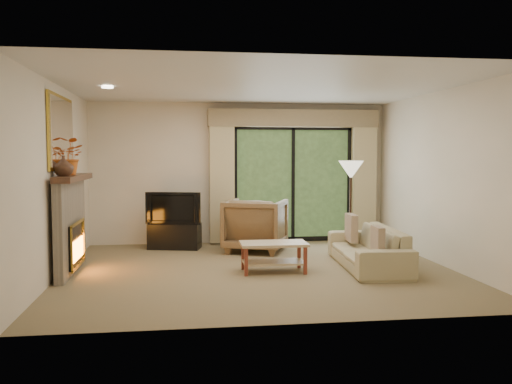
{
  "coord_description": "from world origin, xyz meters",
  "views": [
    {
      "loc": [
        -1.09,
        -7.58,
        1.66
      ],
      "look_at": [
        0.0,
        0.3,
        1.1
      ],
      "focal_mm": 38.0,
      "sensor_mm": 36.0,
      "label": 1
    }
  ],
  "objects": [
    {
      "name": "armchair",
      "position": [
        0.16,
        1.5,
        0.45
      ],
      "size": [
        1.26,
        1.27,
        0.9
      ],
      "primitive_type": "imported",
      "rotation": [
        0.0,
        0.0,
        2.77
      ],
      "color": "brown",
      "rests_on": "floor"
    },
    {
      "name": "cornice",
      "position": [
        1.0,
        2.36,
        2.32
      ],
      "size": [
        3.2,
        0.24,
        0.32
      ],
      "primitive_type": "cube",
      "color": "#927D5A",
      "rests_on": "wall_back"
    },
    {
      "name": "mirror",
      "position": [
        -2.71,
        0.2,
        1.95
      ],
      "size": [
        0.07,
        1.45,
        1.02
      ],
      "primitive_type": null,
      "color": "gold",
      "rests_on": "wall_left"
    },
    {
      "name": "curtain_left",
      "position": [
        -0.35,
        2.34,
        1.2
      ],
      "size": [
        0.45,
        0.18,
        2.35
      ],
      "primitive_type": "cube",
      "color": "#C7B583",
      "rests_on": "floor"
    },
    {
      "name": "curtain_right",
      "position": [
        2.35,
        2.34,
        1.2
      ],
      "size": [
        0.45,
        0.18,
        2.35
      ],
      "primitive_type": "cube",
      "color": "#C7B583",
      "rests_on": "floor"
    },
    {
      "name": "floor_lamp",
      "position": [
        1.71,
        1.12,
        0.77
      ],
      "size": [
        0.48,
        0.48,
        1.55
      ],
      "primitive_type": null,
      "rotation": [
        0.0,
        0.0,
        0.17
      ],
      "color": "beige",
      "rests_on": "floor"
    },
    {
      "name": "floor",
      "position": [
        0.0,
        0.0,
        0.0
      ],
      "size": [
        5.5,
        5.5,
        0.0
      ],
      "primitive_type": "plane",
      "color": "olive",
      "rests_on": "ground"
    },
    {
      "name": "tv",
      "position": [
        -1.21,
        1.95,
        0.72
      ],
      "size": [
        0.97,
        0.35,
        0.56
      ],
      "primitive_type": "imported",
      "rotation": [
        0.0,
        0.0,
        -0.24
      ],
      "color": "black",
      "rests_on": "media_console"
    },
    {
      "name": "wall_left",
      "position": [
        -2.75,
        0.0,
        1.3
      ],
      "size": [
        0.0,
        5.0,
        5.0
      ],
      "primitive_type": "plane",
      "rotation": [
        1.57,
        0.0,
        1.57
      ],
      "color": "beige",
      "rests_on": "ground"
    },
    {
      "name": "media_console",
      "position": [
        -1.21,
        1.95,
        0.22
      ],
      "size": [
        0.96,
        0.6,
        0.44
      ],
      "primitive_type": "cube",
      "rotation": [
        0.0,
        0.0,
        -0.24
      ],
      "color": "black",
      "rests_on": "floor"
    },
    {
      "name": "wall_back",
      "position": [
        0.0,
        2.5,
        1.3
      ],
      "size": [
        5.0,
        0.0,
        5.0
      ],
      "primitive_type": "plane",
      "rotation": [
        1.57,
        0.0,
        0.0
      ],
      "color": "beige",
      "rests_on": "ground"
    },
    {
      "name": "sofa",
      "position": [
        1.61,
        -0.03,
        0.29
      ],
      "size": [
        0.92,
        2.05,
        0.58
      ],
      "primitive_type": "imported",
      "rotation": [
        0.0,
        0.0,
        -1.64
      ],
      "color": "tan",
      "rests_on": "floor"
    },
    {
      "name": "wall_right",
      "position": [
        2.75,
        0.0,
        1.3
      ],
      "size": [
        0.0,
        5.0,
        5.0
      ],
      "primitive_type": "plane",
      "rotation": [
        1.57,
        0.0,
        -1.57
      ],
      "color": "beige",
      "rests_on": "ground"
    },
    {
      "name": "pillow_far",
      "position": [
        1.54,
        0.54,
        0.51
      ],
      "size": [
        0.14,
        0.43,
        0.42
      ],
      "primitive_type": "cube",
      "rotation": [
        0.0,
        0.0,
        -0.07
      ],
      "color": "#563025",
      "rests_on": "sofa"
    },
    {
      "name": "sliding_door",
      "position": [
        1.0,
        2.45,
        1.1
      ],
      "size": [
        2.26,
        0.1,
        2.16
      ],
      "primitive_type": null,
      "color": "black",
      "rests_on": "floor"
    },
    {
      "name": "vase",
      "position": [
        -2.61,
        -0.24,
        1.5
      ],
      "size": [
        0.3,
        0.3,
        0.27
      ],
      "primitive_type": "imported",
      "rotation": [
        0.0,
        0.0,
        0.19
      ],
      "color": "#442A1C",
      "rests_on": "fireplace"
    },
    {
      "name": "ceiling",
      "position": [
        0.0,
        0.0,
        2.6
      ],
      "size": [
        5.5,
        5.5,
        0.0
      ],
      "primitive_type": "plane",
      "rotation": [
        3.14,
        0.0,
        0.0
      ],
      "color": "silver",
      "rests_on": "ground"
    },
    {
      "name": "fireplace",
      "position": [
        -2.63,
        0.2,
        0.69
      ],
      "size": [
        0.24,
        1.7,
        1.37
      ],
      "primitive_type": null,
      "color": "slate",
      "rests_on": "floor"
    },
    {
      "name": "wall_front",
      "position": [
        0.0,
        -2.5,
        1.3
      ],
      "size": [
        5.0,
        0.0,
        5.0
      ],
      "primitive_type": "plane",
      "rotation": [
        -1.57,
        0.0,
        0.0
      ],
      "color": "beige",
      "rests_on": "ground"
    },
    {
      "name": "branches",
      "position": [
        -2.61,
        0.14,
        1.63
      ],
      "size": [
        0.56,
        0.51,
        0.51
      ],
      "primitive_type": "imported",
      "rotation": [
        0.0,
        0.0,
        -0.3
      ],
      "color": "#C95F1F",
      "rests_on": "fireplace"
    },
    {
      "name": "coffee_table",
      "position": [
        0.19,
        -0.15,
        0.21
      ],
      "size": [
        0.94,
        0.52,
        0.42
      ],
      "primitive_type": null,
      "rotation": [
        0.0,
        0.0,
        -0.01
      ],
      "color": "tan",
      "rests_on": "floor"
    },
    {
      "name": "pillow_near",
      "position": [
        1.54,
        -0.61,
        0.5
      ],
      "size": [
        0.12,
        0.37,
        0.37
      ],
      "primitive_type": "cube",
      "rotation": [
        0.0,
        0.0,
        -0.07
      ],
      "color": "#563025",
      "rests_on": "sofa"
    }
  ]
}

